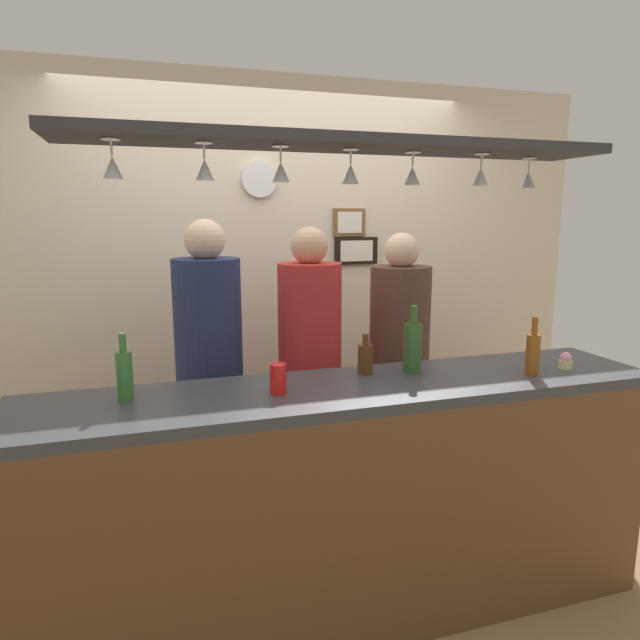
% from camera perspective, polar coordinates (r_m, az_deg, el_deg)
% --- Properties ---
extents(ground_plane, '(8.00, 8.00, 0.00)m').
position_cam_1_polar(ground_plane, '(3.07, 0.61, -23.82)').
color(ground_plane, olive).
extents(back_wall, '(4.40, 0.06, 2.60)m').
position_cam_1_polar(back_wall, '(3.62, -4.75, 3.69)').
color(back_wall, beige).
rests_on(back_wall, ground_plane).
extents(bar_counter, '(2.70, 0.55, 1.05)m').
position_cam_1_polar(bar_counter, '(2.30, 4.71, -16.06)').
color(bar_counter, '#38383D').
rests_on(bar_counter, ground_plane).
extents(overhead_glass_rack, '(2.20, 0.36, 0.04)m').
position_cam_1_polar(overhead_glass_rack, '(2.26, 3.18, 17.75)').
color(overhead_glass_rack, black).
extents(hanging_wineglass_far_left, '(0.07, 0.07, 0.13)m').
position_cam_1_polar(hanging_wineglass_far_left, '(2.08, -20.62, 14.64)').
color(hanging_wineglass_far_left, silver).
rests_on(hanging_wineglass_far_left, overhead_glass_rack).
extents(hanging_wineglass_left, '(0.07, 0.07, 0.13)m').
position_cam_1_polar(hanging_wineglass_left, '(2.09, -11.82, 15.06)').
color(hanging_wineglass_left, silver).
rests_on(hanging_wineglass_left, overhead_glass_rack).
extents(hanging_wineglass_center_left, '(0.07, 0.07, 0.13)m').
position_cam_1_polar(hanging_wineglass_center_left, '(2.15, -4.07, 15.12)').
color(hanging_wineglass_center_left, silver).
rests_on(hanging_wineglass_center_left, overhead_glass_rack).
extents(hanging_wineglass_center, '(0.07, 0.07, 0.13)m').
position_cam_1_polar(hanging_wineglass_center, '(2.25, 3.19, 14.93)').
color(hanging_wineglass_center, silver).
rests_on(hanging_wineglass_center, overhead_glass_rack).
extents(hanging_wineglass_center_right, '(0.07, 0.07, 0.13)m').
position_cam_1_polar(hanging_wineglass_center_right, '(2.37, 9.50, 14.58)').
color(hanging_wineglass_center_right, silver).
rests_on(hanging_wineglass_center_right, overhead_glass_rack).
extents(hanging_wineglass_right, '(0.07, 0.07, 0.13)m').
position_cam_1_polar(hanging_wineglass_right, '(2.50, 16.25, 14.11)').
color(hanging_wineglass_right, silver).
rests_on(hanging_wineglass_right, overhead_glass_rack).
extents(hanging_wineglass_far_right, '(0.07, 0.07, 0.13)m').
position_cam_1_polar(hanging_wineglass_far_right, '(2.74, 20.69, 13.51)').
color(hanging_wineglass_far_right, silver).
rests_on(hanging_wineglass_far_right, overhead_glass_rack).
extents(person_left_navy_shirt, '(0.34, 0.34, 1.72)m').
position_cam_1_polar(person_left_navy_shirt, '(2.88, -11.37, -3.51)').
color(person_left_navy_shirt, '#2D334C').
rests_on(person_left_navy_shirt, ground_plane).
extents(person_middle_red_shirt, '(0.34, 0.34, 1.68)m').
position_cam_1_polar(person_middle_red_shirt, '(2.99, -1.06, -3.32)').
color(person_middle_red_shirt, '#2D334C').
rests_on(person_middle_red_shirt, ground_plane).
extents(person_right_brown_shirt, '(0.34, 0.34, 1.65)m').
position_cam_1_polar(person_right_brown_shirt, '(3.18, 8.17, -2.99)').
color(person_right_brown_shirt, '#2D334C').
rests_on(person_right_brown_shirt, ground_plane).
extents(bottle_beer_amber_tall, '(0.06, 0.06, 0.26)m').
position_cam_1_polar(bottle_beer_amber_tall, '(2.59, 21.12, -3.16)').
color(bottle_beer_amber_tall, brown).
rests_on(bottle_beer_amber_tall, bar_counter).
extents(bottle_champagne_green, '(0.08, 0.08, 0.30)m').
position_cam_1_polar(bottle_champagne_green, '(2.49, 9.55, -2.68)').
color(bottle_champagne_green, '#2D5623').
rests_on(bottle_champagne_green, bar_counter).
extents(bottle_beer_brown_stubby, '(0.07, 0.07, 0.18)m').
position_cam_1_polar(bottle_beer_brown_stubby, '(2.46, 4.70, -3.92)').
color(bottle_beer_brown_stubby, '#512D14').
rests_on(bottle_beer_brown_stubby, bar_counter).
extents(bottle_beer_green_import, '(0.06, 0.06, 0.26)m').
position_cam_1_polar(bottle_beer_green_import, '(2.21, -19.53, -5.28)').
color(bottle_beer_green_import, '#336B2D').
rests_on(bottle_beer_green_import, bar_counter).
extents(drink_can, '(0.07, 0.07, 0.12)m').
position_cam_1_polar(drink_can, '(2.18, -4.33, -6.06)').
color(drink_can, red).
rests_on(drink_can, bar_counter).
extents(cupcake, '(0.06, 0.06, 0.08)m').
position_cam_1_polar(cupcake, '(2.77, 24.03, -3.90)').
color(cupcake, beige).
rests_on(cupcake, bar_counter).
extents(picture_frame_upper_small, '(0.22, 0.02, 0.18)m').
position_cam_1_polar(picture_frame_upper_small, '(3.69, 3.04, 10.03)').
color(picture_frame_upper_small, brown).
rests_on(picture_frame_upper_small, back_wall).
extents(picture_frame_lower_pair, '(0.30, 0.02, 0.18)m').
position_cam_1_polar(picture_frame_lower_pair, '(3.72, 3.75, 7.14)').
color(picture_frame_lower_pair, black).
rests_on(picture_frame_lower_pair, back_wall).
extents(wall_clock, '(0.22, 0.03, 0.22)m').
position_cam_1_polar(wall_clock, '(3.53, -6.28, 14.24)').
color(wall_clock, white).
rests_on(wall_clock, back_wall).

